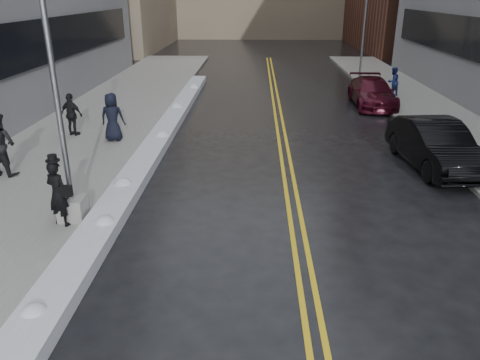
# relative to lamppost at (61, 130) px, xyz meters

# --- Properties ---
(ground) EXTENTS (160.00, 160.00, 0.00)m
(ground) POSITION_rel_lamppost_xyz_m (3.30, -2.00, -2.53)
(ground) COLOR black
(ground) RESTS_ON ground
(sidewalk_west) EXTENTS (5.50, 50.00, 0.15)m
(sidewalk_west) POSITION_rel_lamppost_xyz_m (-2.45, 8.00, -2.46)
(sidewalk_west) COLOR gray
(sidewalk_west) RESTS_ON ground
(sidewalk_east) EXTENTS (4.00, 50.00, 0.15)m
(sidewalk_east) POSITION_rel_lamppost_xyz_m (13.30, 8.00, -2.46)
(sidewalk_east) COLOR gray
(sidewalk_east) RESTS_ON ground
(lane_line_left) EXTENTS (0.12, 50.00, 0.01)m
(lane_line_left) POSITION_rel_lamppost_xyz_m (5.65, 8.00, -2.53)
(lane_line_left) COLOR gold
(lane_line_left) RESTS_ON ground
(lane_line_right) EXTENTS (0.12, 50.00, 0.01)m
(lane_line_right) POSITION_rel_lamppost_xyz_m (5.95, 8.00, -2.53)
(lane_line_right) COLOR gold
(lane_line_right) RESTS_ON ground
(snow_ridge) EXTENTS (0.90, 30.00, 0.34)m
(snow_ridge) POSITION_rel_lamppost_xyz_m (0.85, 6.00, -2.36)
(snow_ridge) COLOR silver
(snow_ridge) RESTS_ON ground
(lamppost) EXTENTS (0.65, 0.65, 7.62)m
(lamppost) POSITION_rel_lamppost_xyz_m (0.00, 0.00, 0.00)
(lamppost) COLOR gray
(lamppost) RESTS_ON sidewalk_west
(fire_hydrant) EXTENTS (0.26, 0.26, 0.73)m
(fire_hydrant) POSITION_rel_lamppost_xyz_m (12.30, 8.00, -1.98)
(fire_hydrant) COLOR maroon
(fire_hydrant) RESTS_ON sidewalk_east
(traffic_signal) EXTENTS (0.16, 0.20, 6.00)m
(traffic_signal) POSITION_rel_lamppost_xyz_m (11.80, 22.00, 0.87)
(traffic_signal) COLOR gray
(traffic_signal) RESTS_ON sidewalk_east
(pedestrian_fedora) EXTENTS (0.73, 0.61, 1.71)m
(pedestrian_fedora) POSITION_rel_lamppost_xyz_m (-0.19, -0.31, -1.53)
(pedestrian_fedora) COLOR black
(pedestrian_fedora) RESTS_ON sidewalk_west
(pedestrian_b) EXTENTS (1.17, 1.02, 2.03)m
(pedestrian_b) POSITION_rel_lamppost_xyz_m (-3.38, 3.09, -1.37)
(pedestrian_b) COLOR black
(pedestrian_b) RESTS_ON sidewalk_west
(pedestrian_c) EXTENTS (0.94, 0.62, 1.89)m
(pedestrian_c) POSITION_rel_lamppost_xyz_m (-0.91, 6.88, -1.44)
(pedestrian_c) COLOR black
(pedestrian_c) RESTS_ON sidewalk_west
(pedestrian_d) EXTENTS (1.09, 0.73, 1.73)m
(pedestrian_d) POSITION_rel_lamppost_xyz_m (-2.77, 7.54, -1.52)
(pedestrian_d) COLOR black
(pedestrian_d) RESTS_ON sidewalk_west
(pedestrian_east) EXTENTS (0.99, 0.94, 1.60)m
(pedestrian_east) POSITION_rel_lamppost_xyz_m (12.35, 15.83, -1.58)
(pedestrian_east) COLOR navy
(pedestrian_east) RESTS_ON sidewalk_east
(car_black) EXTENTS (2.19, 5.05, 1.62)m
(car_black) POSITION_rel_lamppost_xyz_m (10.80, 4.63, -1.72)
(car_black) COLOR black
(car_black) RESTS_ON ground
(car_maroon) EXTENTS (2.12, 4.97, 1.43)m
(car_maroon) POSITION_rel_lamppost_xyz_m (10.80, 13.95, -1.82)
(car_maroon) COLOR #390915
(car_maroon) RESTS_ON ground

